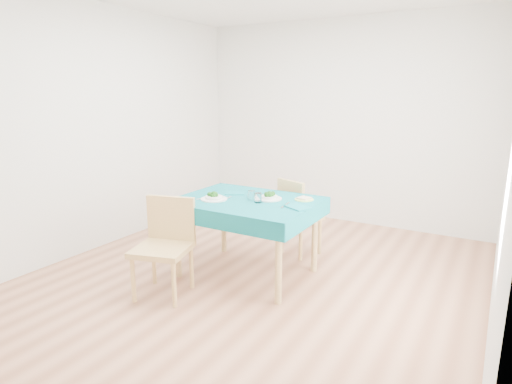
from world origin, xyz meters
The scene contains 16 objects.
room_shell centered at (0.00, 0.00, 1.35)m, with size 4.02×4.52×2.73m.
table centered at (-0.11, 0.02, 0.38)m, with size 1.30×0.99×0.76m, color #085860.
chair_near centered at (-0.52, -0.73, 0.57)m, with size 0.46×0.50×1.14m, color tan.
chair_far centered at (0.11, 0.79, 0.47)m, with size 0.37×0.41×0.94m, color tan.
bowl_near centered at (-0.38, -0.14, 0.80)m, with size 0.25×0.25×0.08m, color white, non-canonical shape.
bowl_far centered at (0.07, 0.14, 0.79)m, with size 0.24×0.24×0.07m, color white, non-canonical shape.
fork_near centered at (-0.50, -0.15, 0.76)m, with size 0.02×0.17×0.00m, color silver.
knife_near centered at (-0.30, -0.06, 0.76)m, with size 0.02×0.22×0.00m, color silver.
fork_far centered at (-0.04, 0.22, 0.76)m, with size 0.03×0.19×0.00m, color silver.
knife_far centered at (0.30, 0.01, 0.76)m, with size 0.02×0.22×0.00m, color silver.
napkin_near centered at (-0.34, 0.16, 0.76)m, with size 0.19×0.14×0.01m, color #0C636A.
napkin_far centered at (0.43, -0.01, 0.76)m, with size 0.22×0.15×0.01m, color #0C636A.
tumbler_center centered at (-0.07, 0.03, 0.80)m, with size 0.07×0.07×0.09m, color white.
tumbler_side centered at (0.03, -0.02, 0.80)m, with size 0.07×0.07×0.09m, color white.
side_plate centered at (0.36, 0.29, 0.76)m, with size 0.18×0.18×0.01m, color #B9E16E.
bread_slice centered at (0.36, 0.29, 0.78)m, with size 0.11×0.11×0.02m, color beige.
Camera 1 is at (1.95, -3.34, 1.76)m, focal length 30.00 mm.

